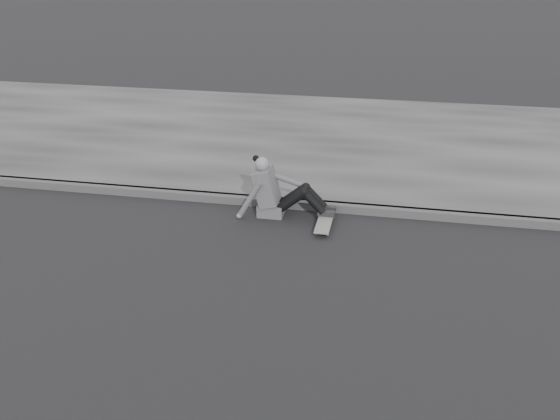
% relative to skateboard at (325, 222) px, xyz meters
% --- Properties ---
extents(ground, '(80.00, 80.00, 0.00)m').
position_rel_skateboard_xyz_m(ground, '(2.09, -2.04, -0.07)').
color(ground, black).
rests_on(ground, ground).
extents(curb, '(24.00, 0.16, 0.12)m').
position_rel_skateboard_xyz_m(curb, '(2.09, 0.54, -0.01)').
color(curb, '#434343').
rests_on(curb, ground).
extents(sidewalk, '(24.00, 6.00, 0.12)m').
position_rel_skateboard_xyz_m(sidewalk, '(2.09, 3.56, -0.01)').
color(sidewalk, '#3E3E3E').
rests_on(sidewalk, ground).
extents(skateboard, '(0.20, 0.78, 0.09)m').
position_rel_skateboard_xyz_m(skateboard, '(0.00, 0.00, 0.00)').
color(skateboard, '#A9A8A3').
rests_on(skateboard, ground).
extents(seated_woman, '(1.38, 0.46, 0.88)m').
position_rel_skateboard_xyz_m(seated_woman, '(-0.73, 0.25, 0.29)').
color(seated_woman, '#535356').
rests_on(seated_woman, ground).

